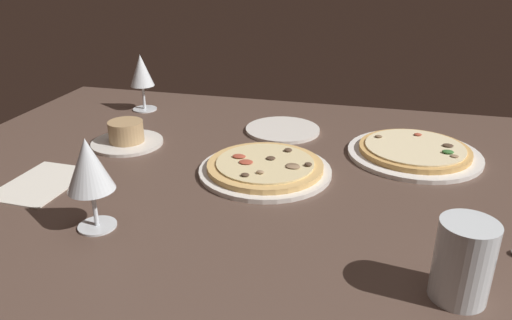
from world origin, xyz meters
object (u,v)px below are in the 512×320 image
(wine_glass_near, at_px, (89,167))
(ramekin_on_saucer, at_px, (127,136))
(pizza_side, at_px, (414,151))
(paper_menu, at_px, (42,183))
(pizza_main, at_px, (265,168))
(wine_glass_far, at_px, (141,73))
(side_plate, at_px, (283,130))
(water_glass, at_px, (462,266))

(wine_glass_near, bearing_deg, ramekin_on_saucer, 110.31)
(pizza_side, relative_size, paper_menu, 1.63)
(pizza_side, height_order, paper_menu, pizza_side)
(pizza_main, height_order, wine_glass_near, wine_glass_near)
(wine_glass_far, relative_size, paper_menu, 0.89)
(ramekin_on_saucer, distance_m, wine_glass_far, 0.30)
(pizza_main, bearing_deg, side_plate, 93.11)
(water_glass, bearing_deg, wine_glass_far, 139.96)
(ramekin_on_saucer, distance_m, side_plate, 0.41)
(side_plate, bearing_deg, ramekin_on_saucer, -152.56)
(wine_glass_far, height_order, wine_glass_near, same)
(ramekin_on_saucer, xyz_separation_m, wine_glass_far, (-0.08, 0.27, 0.09))
(water_glass, bearing_deg, side_plate, 121.71)
(pizza_side, bearing_deg, water_glass, -85.82)
(pizza_side, distance_m, side_plate, 0.35)
(pizza_side, distance_m, paper_menu, 0.83)
(ramekin_on_saucer, relative_size, water_glass, 1.48)
(pizza_main, distance_m, water_glass, 0.49)
(pizza_side, height_order, ramekin_on_saucer, ramekin_on_saucer)
(wine_glass_near, xyz_separation_m, side_plate, (0.22, 0.56, -0.11))
(ramekin_on_saucer, distance_m, water_glass, 0.84)
(ramekin_on_saucer, relative_size, wine_glass_near, 1.06)
(wine_glass_far, height_order, side_plate, wine_glass_far)
(wine_glass_near, bearing_deg, wine_glass_far, 109.04)
(ramekin_on_saucer, bearing_deg, paper_menu, -104.97)
(pizza_main, relative_size, wine_glass_near, 1.73)
(side_plate, distance_m, paper_menu, 0.61)
(ramekin_on_saucer, xyz_separation_m, water_glass, (0.73, -0.42, 0.03))
(wine_glass_near, xyz_separation_m, water_glass, (0.59, -0.04, -0.07))
(pizza_side, height_order, wine_glass_near, wine_glass_near)
(ramekin_on_saucer, bearing_deg, pizza_side, 8.00)
(pizza_side, xyz_separation_m, water_glass, (0.04, -0.51, 0.04))
(pizza_side, distance_m, water_glass, 0.52)
(wine_glass_far, bearing_deg, pizza_side, -12.47)
(water_glass, height_order, paper_menu, water_glass)
(pizza_main, bearing_deg, wine_glass_far, 142.63)
(wine_glass_near, height_order, side_plate, wine_glass_near)
(pizza_main, distance_m, paper_menu, 0.47)
(ramekin_on_saucer, height_order, wine_glass_near, wine_glass_near)
(pizza_main, xyz_separation_m, ramekin_on_saucer, (-0.37, 0.08, 0.01))
(wine_glass_near, bearing_deg, side_plate, 68.40)
(pizza_side, relative_size, ramekin_on_saucer, 1.74)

